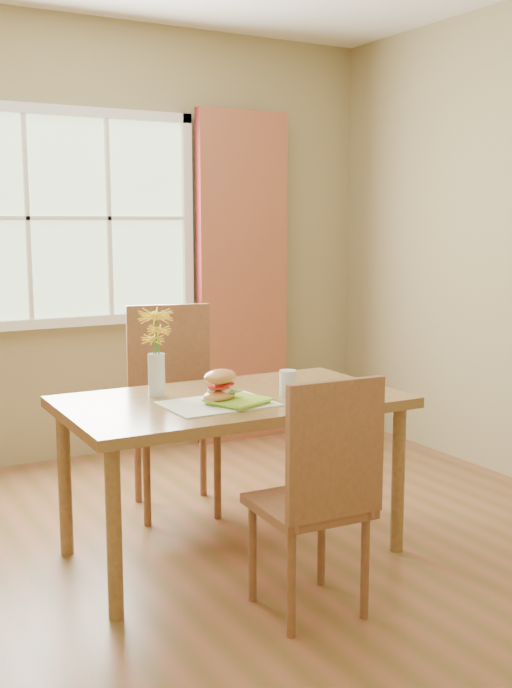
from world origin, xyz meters
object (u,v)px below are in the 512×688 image
Objects in this scene: chair_near at (319,488)px; flower_vase at (156,344)px; dining_table at (232,413)px; croissant_sandwich at (220,385)px; chair_far at (172,397)px; water_glass at (288,384)px.

chair_near is 1.03m from flower_vase.
croissant_sandwich is at bearing -135.72° from dining_table.
chair_near is at bearing -110.83° from croissant_sandwich.
chair_far is 4.89× the size of croissant_sandwich.
dining_table is 0.71m from chair_near.
flower_vase reaches higher than croissant_sandwich.
flower_vase is (-0.51, 0.28, 0.18)m from water_glass.
croissant_sandwich is 0.56× the size of flower_vase.
chair_far reaches higher than chair_near.
chair_near is 0.70m from water_glass.
croissant_sandwich is at bearing 102.93° from chair_near.
chair_far is 0.86m from water_glass.
chair_far is at bearing 91.82° from chair_near.
flower_vase is at bearing -105.84° from chair_far.
dining_table is 1.41× the size of chair_far.
chair_near reaches higher than dining_table.
water_glass is at bearing 71.68° from chair_near.
dining_table is at bearing 157.06° from water_glass.
chair_far reaches higher than croissant_sandwich.
flower_vase reaches higher than chair_near.
flower_vase is at bearing 110.01° from chair_near.
chair_near is (-0.00, -0.70, -0.13)m from dining_table.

